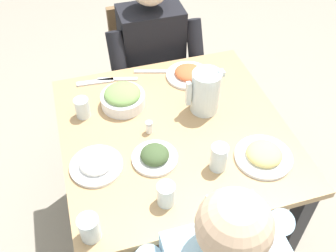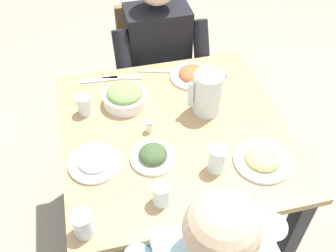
{
  "view_description": "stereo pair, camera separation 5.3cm",
  "coord_description": "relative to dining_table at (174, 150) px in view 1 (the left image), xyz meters",
  "views": [
    {
      "loc": [
        0.33,
        1.04,
        1.88
      ],
      "look_at": [
        0.03,
        0.02,
        0.8
      ],
      "focal_mm": 41.27,
      "sensor_mm": 36.0,
      "label": 1
    },
    {
      "loc": [
        0.28,
        1.05,
        1.88
      ],
      "look_at": [
        0.03,
        0.02,
        0.8
      ],
      "focal_mm": 41.27,
      "sensor_mm": 36.0,
      "label": 2
    }
  ],
  "objects": [
    {
      "name": "ground_plane",
      "position": [
        0.0,
        0.0,
        -0.62
      ],
      "size": [
        8.0,
        8.0,
        0.0
      ],
      "primitive_type": "plane",
      "color": "gray"
    },
    {
      "name": "dining_table",
      "position": [
        0.0,
        0.0,
        0.0
      ],
      "size": [
        0.91,
        0.91,
        0.75
      ],
      "color": "tan",
      "rests_on": "ground_plane"
    },
    {
      "name": "chair_near",
      "position": [
        -0.07,
        -0.75,
        -0.14
      ],
      "size": [
        0.4,
        0.4,
        0.86
      ],
      "color": "brown",
      "rests_on": "ground_plane"
    },
    {
      "name": "diner_near",
      "position": [
        -0.07,
        -0.54,
        0.01
      ],
      "size": [
        0.48,
        0.53,
        1.16
      ],
      "color": "black",
      "rests_on": "ground_plane"
    },
    {
      "name": "water_pitcher",
      "position": [
        -0.16,
        -0.08,
        0.22
      ],
      "size": [
        0.16,
        0.12,
        0.19
      ],
      "color": "silver",
      "rests_on": "dining_table"
    },
    {
      "name": "salad_bowl",
      "position": [
        0.17,
        -0.21,
        0.17
      ],
      "size": [
        0.19,
        0.19,
        0.09
      ],
      "color": "white",
      "rests_on": "dining_table"
    },
    {
      "name": "plate_fries",
      "position": [
        -0.28,
        0.24,
        0.14
      ],
      "size": [
        0.22,
        0.22,
        0.05
      ],
      "color": "white",
      "rests_on": "dining_table"
    },
    {
      "name": "plate_rice_curry",
      "position": [
        -0.16,
        -0.31,
        0.14
      ],
      "size": [
        0.21,
        0.21,
        0.05
      ],
      "color": "white",
      "rests_on": "dining_table"
    },
    {
      "name": "plate_dolmas",
      "position": [
        0.12,
        0.13,
        0.14
      ],
      "size": [
        0.18,
        0.18,
        0.06
      ],
      "color": "white",
      "rests_on": "dining_table"
    },
    {
      "name": "plate_yoghurt",
      "position": [
        0.33,
        0.1,
        0.14
      ],
      "size": [
        0.2,
        0.2,
        0.05
      ],
      "color": "white",
      "rests_on": "dining_table"
    },
    {
      "name": "water_glass_center",
      "position": [
        -0.1,
        0.23,
        0.18
      ],
      "size": [
        0.06,
        0.06,
        0.11
      ],
      "primitive_type": "cylinder",
      "color": "silver",
      "rests_on": "dining_table"
    },
    {
      "name": "water_glass_near_left",
      "position": [
        0.34,
        -0.19,
        0.17
      ],
      "size": [
        0.06,
        0.06,
        0.09
      ],
      "primitive_type": "cylinder",
      "color": "silver",
      "rests_on": "dining_table"
    },
    {
      "name": "water_glass_far_left",
      "position": [
        0.13,
        0.32,
        0.17
      ],
      "size": [
        0.06,
        0.06,
        0.09
      ],
      "primitive_type": "cylinder",
      "color": "silver",
      "rests_on": "dining_table"
    },
    {
      "name": "water_glass_near_right",
      "position": [
        0.39,
        0.38,
        0.17
      ],
      "size": [
        0.07,
        0.07,
        0.09
      ],
      "primitive_type": "cylinder",
      "color": "silver",
      "rests_on": "dining_table"
    },
    {
      "name": "salt_shaker",
      "position": [
        0.1,
        -0.02,
        0.15
      ],
      "size": [
        0.03,
        0.03,
        0.05
      ],
      "color": "white",
      "rests_on": "dining_table"
    },
    {
      "name": "fork_near",
      "position": [
        0.26,
        -0.39,
        0.13
      ],
      "size": [
        0.17,
        0.04,
        0.01
      ],
      "primitive_type": "cube",
      "rotation": [
        0.0,
        0.0,
        -0.08
      ],
      "color": "silver",
      "rests_on": "dining_table"
    },
    {
      "name": "knife_near",
      "position": [
        -0.02,
        -0.39,
        0.13
      ],
      "size": [
        0.18,
        0.07,
        0.01
      ],
      "primitive_type": "cube",
      "rotation": [
        0.0,
        0.0,
        -0.29
      ],
      "color": "silver",
      "rests_on": "dining_table"
    },
    {
      "name": "fork_far",
      "position": [
        -0.09,
        0.37,
        0.13
      ],
      "size": [
        0.17,
        0.05,
        0.01
      ],
      "primitive_type": "cube",
      "rotation": [
        0.0,
        0.0,
        -0.14
      ],
      "color": "silver",
      "rests_on": "dining_table"
    },
    {
      "name": "knife_far",
      "position": [
        0.16,
        -0.38,
        0.13
      ],
      "size": [
        0.18,
        0.06,
        0.01
      ],
      "primitive_type": "cube",
      "rotation": [
        0.0,
        0.0,
        -0.25
      ],
      "color": "silver",
      "rests_on": "dining_table"
    }
  ]
}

